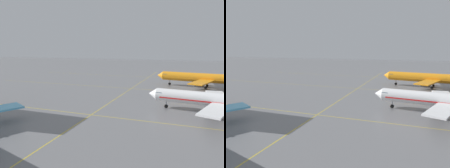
{
  "view_description": "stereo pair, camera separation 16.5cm",
  "coord_description": "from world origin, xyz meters",
  "views": [
    {
      "loc": [
        24.78,
        -12.56,
        17.81
      ],
      "look_at": [
        -0.11,
        54.45,
        5.78
      ],
      "focal_mm": 35.13,
      "sensor_mm": 36.0,
      "label": 1
    },
    {
      "loc": [
        24.94,
        -12.5,
        17.81
      ],
      "look_at": [
        -0.11,
        54.45,
        5.78
      ],
      "focal_mm": 35.13,
      "sensor_mm": 36.0,
      "label": 2
    }
  ],
  "objects": [
    {
      "name": "airliner_second_row",
      "position": [
        30.96,
        50.54,
        3.9
      ],
      "size": [
        36.76,
        31.51,
        11.42
      ],
      "color": "white",
      "rests_on": "ground"
    },
    {
      "name": "airliner_third_row",
      "position": [
        29.19,
        91.6,
        4.35
      ],
      "size": [
        40.97,
        35.03,
        12.74
      ],
      "color": "orange",
      "rests_on": "ground"
    },
    {
      "name": "taxiway_markings",
      "position": [
        0.0,
        58.29,
        0.0
      ],
      "size": [
        144.31,
        176.84,
        0.01
      ],
      "color": "yellow",
      "rests_on": "ground"
    }
  ]
}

